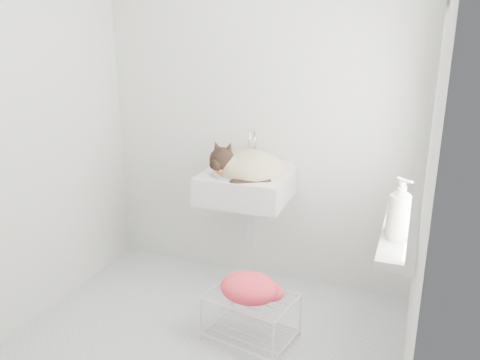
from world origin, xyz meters
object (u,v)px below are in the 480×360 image
(wire_rack, at_px, (251,316))
(bottle_b, at_px, (397,231))
(sink, at_px, (246,173))
(bottle_c, at_px, (400,213))
(cat, at_px, (246,168))
(bottle_a, at_px, (396,239))

(wire_rack, relative_size, bottle_b, 2.49)
(sink, relative_size, bottle_c, 3.36)
(bottle_b, relative_size, bottle_c, 1.15)
(wire_rack, bearing_deg, sink, 113.06)
(cat, bearing_deg, bottle_b, -46.78)
(sink, xyz_separation_m, bottle_a, (0.99, -0.72, 0.00))
(sink, xyz_separation_m, wire_rack, (0.23, -0.53, -0.70))
(bottle_a, bearing_deg, cat, 144.33)
(sink, distance_m, wire_rack, 0.91)
(bottle_a, bearing_deg, bottle_b, 90.00)
(bottle_a, xyz_separation_m, bottle_c, (0.00, 0.33, 0.00))
(cat, bearing_deg, bottle_a, -50.45)
(wire_rack, distance_m, bottle_c, 1.05)
(sink, relative_size, wire_rack, 1.17)
(sink, height_order, bottle_c, sink)
(wire_rack, relative_size, bottle_a, 1.94)
(sink, height_order, bottle_a, bottle_a)
(bottle_b, distance_m, bottle_c, 0.24)
(sink, xyz_separation_m, bottle_c, (0.99, -0.39, 0.00))
(wire_rack, bearing_deg, bottle_c, 10.37)
(bottle_c, bearing_deg, cat, 159.28)
(sink, xyz_separation_m, cat, (0.01, -0.02, 0.04))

